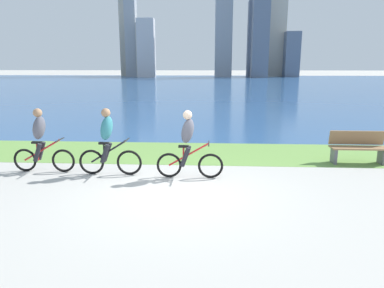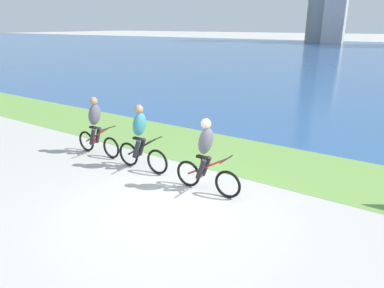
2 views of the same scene
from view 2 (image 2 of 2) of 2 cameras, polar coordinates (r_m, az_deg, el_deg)
name	(u,v)px [view 2 (image 2 of 2)]	position (r m, az deg, el deg)	size (l,w,h in m)	color
ground_plane	(170,208)	(7.20, -3.55, -10.31)	(300.00, 300.00, 0.00)	#B2AFA8
grass_strip_bayside	(247,156)	(9.95, 8.84, -2.00)	(120.00, 2.79, 0.01)	#6B9947
cyclist_lead	(206,156)	(7.53, 2.30, -1.96)	(1.63, 0.52, 1.66)	black
cyclist_trailing	(141,138)	(8.78, -8.33, 0.95)	(1.59, 0.52, 1.67)	black
cyclist_distant_rear	(96,126)	(10.11, -15.29, 2.81)	(1.61, 0.52, 1.64)	black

